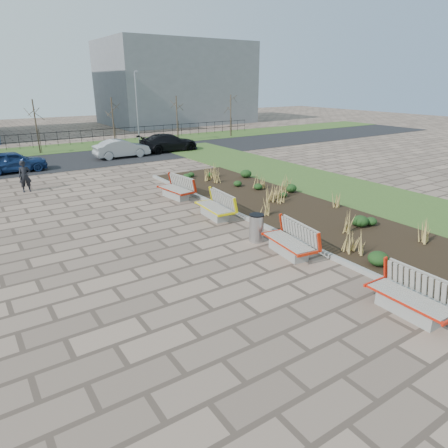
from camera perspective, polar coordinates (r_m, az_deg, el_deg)
ground at (r=10.50m, az=2.33°, el=-10.86°), size 120.00×120.00×0.00m
planting_bed at (r=17.70m, az=9.24°, el=2.14°), size 4.50×18.00×0.10m
planting_curb at (r=16.26m, az=3.18°, el=0.86°), size 0.16×18.00×0.15m
grass_verge_near at (r=21.13m, az=18.79°, el=4.15°), size 5.00×38.00×0.04m
grass_verge_far at (r=36.07m, az=-25.18°, el=9.50°), size 80.00×5.00×0.04m
road at (r=30.23m, az=-23.22°, el=8.08°), size 80.00×7.00×0.02m
bench_a at (r=10.66m, az=25.07°, el=-9.32°), size 0.95×2.12×1.00m
bench_b at (r=13.04m, az=9.19°, el=-2.28°), size 1.17×2.20×1.00m
bench_c at (r=16.39m, az=-1.42°, el=2.61°), size 1.06×2.16×1.00m
bench_d at (r=19.32m, az=-6.99°, el=5.14°), size 1.15×2.19×1.00m
litter_bin at (r=13.98m, az=4.64°, el=-0.60°), size 0.51×0.51×0.97m
pedestrian at (r=22.58m, az=-26.57°, el=6.10°), size 0.59×0.40×1.59m
car_blue at (r=27.84m, az=-27.92°, el=7.88°), size 3.88×1.64×1.31m
car_silver at (r=30.50m, az=-14.41°, el=10.41°), size 3.96×1.38×1.31m
car_black at (r=32.57m, az=-7.92°, el=11.46°), size 4.77×1.99×1.38m
tree_c at (r=34.35m, az=-25.24°, el=12.49°), size 1.40×1.40×4.00m
tree_d at (r=35.78m, az=-15.55°, el=13.84°), size 1.40×1.40×4.00m
tree_e at (r=38.11m, az=-6.73°, el=14.73°), size 1.40×1.40×4.00m
tree_f at (r=41.19m, az=0.96°, el=15.23°), size 1.40×1.40×4.00m
lamp_east at (r=35.92m, az=-12.31°, el=15.72°), size 0.24×0.60×6.00m
railing_fence at (r=37.45m, az=-25.71°, el=10.71°), size 44.00×0.10×1.20m
building_grey at (r=55.41m, az=-6.90°, el=19.35°), size 18.00×12.00×10.00m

